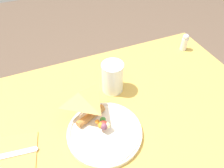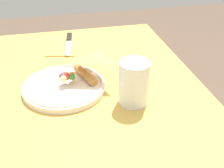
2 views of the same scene
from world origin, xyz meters
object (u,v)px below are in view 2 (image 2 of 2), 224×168
Objects in this scene: plate_pizza at (67,85)px; butter_knife at (69,42)px; napkin_folded at (69,45)px; milk_glass at (134,85)px; dining_table at (70,136)px.

butter_knife is (-0.31, 0.03, -0.01)m from plate_pizza.
milk_glass is at bearing 18.47° from napkin_folded.
napkin_folded is (-0.37, 0.04, 0.12)m from dining_table.
dining_table is 0.24m from milk_glass.
plate_pizza is 1.97× the size of milk_glass.
napkin_folded is at bearing -161.53° from milk_glass.
butter_knife reaches higher than napkin_folded.
milk_glass reaches higher than plate_pizza.
dining_table is 4.80× the size of napkin_folded.
napkin_folded is (-0.40, -0.13, -0.05)m from milk_glass.
milk_glass is 0.44m from butter_knife.
milk_glass reaches higher than napkin_folded.
napkin_folded is at bearing 173.78° from plate_pizza.
napkin_folded is at bearing 173.90° from dining_table.
butter_knife is (-0.41, -0.13, -0.05)m from milk_glass.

